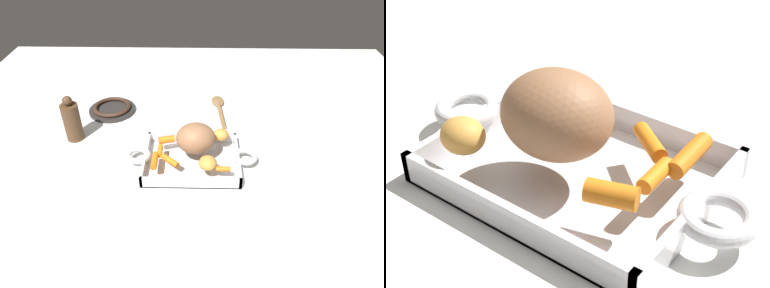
% 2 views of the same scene
% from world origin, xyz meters
% --- Properties ---
extents(ground_plane, '(1.87, 1.87, 0.00)m').
position_xyz_m(ground_plane, '(0.00, 0.00, 0.00)').
color(ground_plane, silver).
extents(roasting_dish, '(0.40, 0.22, 0.04)m').
position_xyz_m(roasting_dish, '(0.00, 0.00, 0.01)').
color(roasting_dish, silver).
rests_on(roasting_dish, ground_plane).
extents(pork_roast, '(0.13, 0.11, 0.09)m').
position_xyz_m(pork_roast, '(0.01, 0.02, 0.08)').
color(pork_roast, '#996845').
rests_on(pork_roast, roasting_dish).
extents(baby_carrot_center_right, '(0.05, 0.04, 0.02)m').
position_xyz_m(baby_carrot_center_right, '(-0.08, 0.05, 0.05)').
color(baby_carrot_center_right, orange).
rests_on(baby_carrot_center_right, roasting_dish).
extents(baby_carrot_northeast, '(0.02, 0.05, 0.02)m').
position_xyz_m(baby_carrot_northeast, '(-0.09, 0.00, 0.05)').
color(baby_carrot_northeast, orange).
rests_on(baby_carrot_northeast, roasting_dish).
extents(baby_carrot_southeast, '(0.06, 0.05, 0.02)m').
position_xyz_m(baby_carrot_southeast, '(-0.06, -0.05, 0.05)').
color(baby_carrot_southeast, orange).
rests_on(baby_carrot_southeast, roasting_dish).
extents(baby_carrot_southwest, '(0.04, 0.02, 0.02)m').
position_xyz_m(baby_carrot_southwest, '(0.09, -0.08, 0.04)').
color(baby_carrot_southwest, orange).
rests_on(baby_carrot_southwest, roasting_dish).
extents(baby_carrot_center_left, '(0.02, 0.06, 0.02)m').
position_xyz_m(baby_carrot_center_left, '(-0.10, -0.05, 0.05)').
color(baby_carrot_center_left, orange).
rests_on(baby_carrot_center_left, roasting_dish).
extents(potato_near_roast, '(0.05, 0.04, 0.04)m').
position_xyz_m(potato_near_roast, '(0.09, 0.07, 0.06)').
color(potato_near_roast, gold).
rests_on(potato_near_roast, roasting_dish).
extents(potato_halved, '(0.06, 0.07, 0.04)m').
position_xyz_m(potato_halved, '(0.05, -0.07, 0.06)').
color(potato_halved, gold).
rests_on(potato_halved, roasting_dish).
extents(stove_burner_rear, '(0.17, 0.17, 0.03)m').
position_xyz_m(stove_burner_rear, '(-0.30, 0.30, 0.01)').
color(stove_burner_rear, '#282623').
rests_on(stove_burner_rear, ground_plane).
extents(serving_spoon, '(0.05, 0.22, 0.02)m').
position_xyz_m(serving_spoon, '(0.10, 0.32, 0.01)').
color(serving_spoon, olive).
rests_on(serving_spoon, ground_plane).
extents(pepper_mill, '(0.06, 0.06, 0.16)m').
position_xyz_m(pepper_mill, '(-0.39, 0.12, 0.07)').
color(pepper_mill, '#4C331E').
rests_on(pepper_mill, ground_plane).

